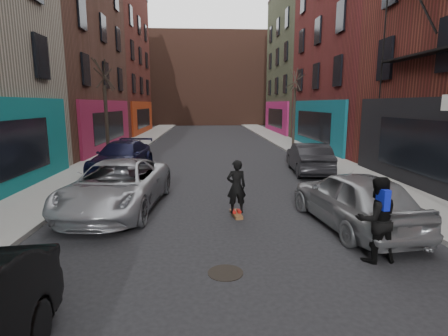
{
  "coord_description": "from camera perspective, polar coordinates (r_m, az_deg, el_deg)",
  "views": [
    {
      "loc": [
        -0.58,
        -2.45,
        3.27
      ],
      "look_at": [
        -0.09,
        6.57,
        1.6
      ],
      "focal_mm": 28.0,
      "sensor_mm": 36.0,
      "label": 1
    }
  ],
  "objects": [
    {
      "name": "parked_left_end",
      "position": [
        17.55,
        -16.34,
        1.74
      ],
      "size": [
        2.59,
        5.26,
        1.47
      ],
      "primitive_type": "imported",
      "rotation": [
        0.0,
        0.0,
        -0.11
      ],
      "color": "black",
      "rests_on": "ground"
    },
    {
      "name": "manhole",
      "position": [
        7.14,
        0.25,
        -16.72
      ],
      "size": [
        0.78,
        0.78,
        0.01
      ],
      "primitive_type": "cylinder",
      "rotation": [
        0.0,
        0.0,
        0.12
      ],
      "color": "black",
      "rests_on": "ground"
    },
    {
      "name": "parked_right_end",
      "position": [
        17.13,
        13.66,
        1.61
      ],
      "size": [
        1.91,
        4.5,
        1.44
      ],
      "primitive_type": "imported",
      "rotation": [
        0.0,
        0.0,
        3.05
      ],
      "color": "black",
      "rests_on": "ground"
    },
    {
      "name": "pedestrian",
      "position": [
        7.95,
        23.58,
        -7.66
      ],
      "size": [
        0.94,
        0.77,
        1.81
      ],
      "rotation": [
        0.0,
        0.0,
        3.24
      ],
      "color": "black",
      "rests_on": "ground"
    },
    {
      "name": "sidewalk_left",
      "position": [
        33.1,
        -13.02,
        4.64
      ],
      "size": [
        2.5,
        84.0,
        0.13
      ],
      "primitive_type": "cube",
      "color": "gray",
      "rests_on": "ground"
    },
    {
      "name": "building_far",
      "position": [
        58.57,
        -2.63,
        14.1
      ],
      "size": [
        40.0,
        10.0,
        14.0
      ],
      "primitive_type": "cube",
      "color": "#47281E",
      "rests_on": "ground"
    },
    {
      "name": "tree_left_far",
      "position": [
        21.21,
        -18.8,
        10.22
      ],
      "size": [
        2.0,
        2.0,
        6.5
      ],
      "primitive_type": null,
      "color": "black",
      "rests_on": "sidewalk_left"
    },
    {
      "name": "parked_right_far",
      "position": [
        9.94,
        20.38,
        -4.71
      ],
      "size": [
        2.41,
        4.77,
        1.56
      ],
      "primitive_type": "imported",
      "rotation": [
        0.0,
        0.0,
        3.27
      ],
      "color": "gray",
      "rests_on": "ground"
    },
    {
      "name": "skateboard",
      "position": [
        10.42,
        2.0,
        -7.54
      ],
      "size": [
        0.34,
        0.82,
        0.1
      ],
      "primitive_type": "cube",
      "rotation": [
        0.0,
        0.0,
        0.15
      ],
      "color": "brown",
      "rests_on": "ground"
    },
    {
      "name": "tree_right_far",
      "position": [
        27.31,
        11.46,
        10.81
      ],
      "size": [
        2.0,
        2.0,
        6.8
      ],
      "primitive_type": null,
      "color": "black",
      "rests_on": "sidewalk_right"
    },
    {
      "name": "sidewalk_right",
      "position": [
        33.32,
        8.75,
        4.82
      ],
      "size": [
        2.5,
        84.0,
        0.13
      ],
      "primitive_type": "cube",
      "color": "gray",
      "rests_on": "ground"
    },
    {
      "name": "skateboarder",
      "position": [
        10.19,
        2.03,
        -3.04
      ],
      "size": [
        0.63,
        0.46,
        1.58
      ],
      "primitive_type": "imported",
      "rotation": [
        0.0,
        0.0,
        3.29
      ],
      "color": "black",
      "rests_on": "skateboard"
    },
    {
      "name": "parked_left_far",
      "position": [
        11.33,
        -17.05,
        -2.81
      ],
      "size": [
        2.95,
        5.63,
        1.51
      ],
      "primitive_type": "imported",
      "rotation": [
        0.0,
        0.0,
        -0.08
      ],
      "color": "#989AA0",
      "rests_on": "ground"
    }
  ]
}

